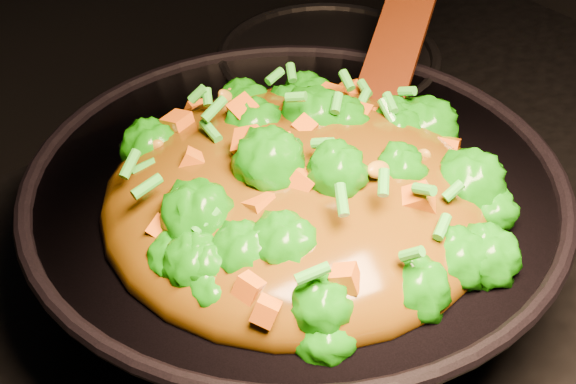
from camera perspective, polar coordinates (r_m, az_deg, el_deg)
wok at (r=0.81m, az=0.45°, el=-3.12°), size 0.47×0.47×0.13m
stir_fry at (r=0.70m, az=0.61°, el=2.51°), size 0.38×0.38×0.11m
spatula at (r=0.87m, az=7.03°, el=9.42°), size 0.28×0.20×0.13m
back_pot at (r=0.99m, az=2.55°, el=5.75°), size 0.23×0.23×0.13m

